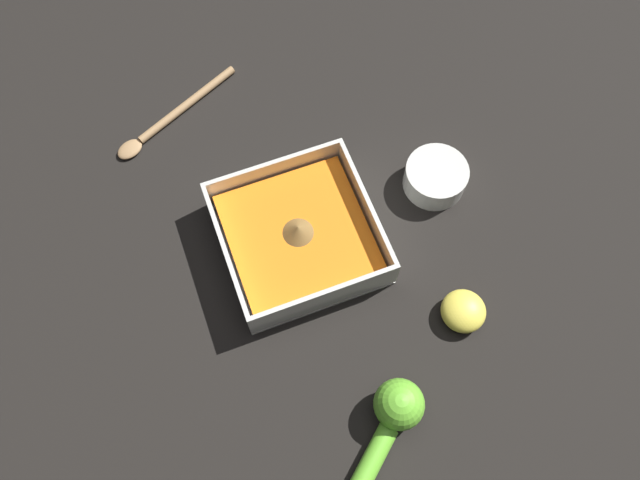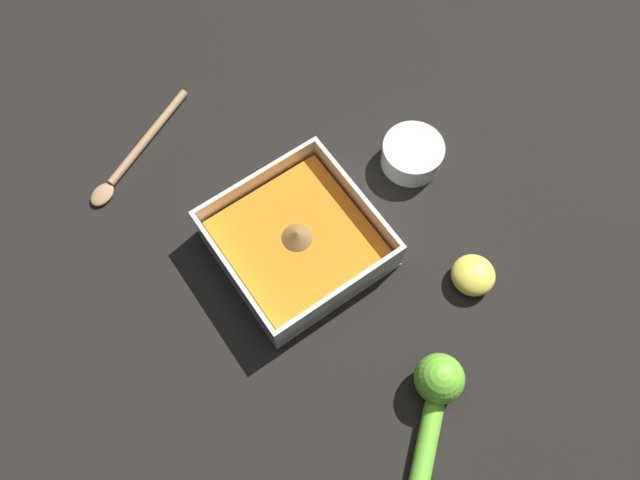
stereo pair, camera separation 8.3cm
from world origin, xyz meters
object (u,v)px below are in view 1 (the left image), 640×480
(spice_bowl, at_px, (435,178))
(lemon_squeezer, at_px, (393,421))
(square_dish, at_px, (298,237))
(lemon_half, at_px, (463,311))
(wooden_spoon, at_px, (171,117))

(spice_bowl, bearing_deg, lemon_squeezer, -123.45)
(square_dish, xyz_separation_m, lemon_half, (0.17, -0.17, -0.00))
(lemon_squeezer, height_order, wooden_spoon, lemon_squeezer)
(spice_bowl, height_order, lemon_squeezer, lemon_squeezer)
(lemon_half, bearing_deg, wooden_spoon, 122.65)
(square_dish, xyz_separation_m, lemon_squeezer, (0.02, -0.27, 0.01))
(spice_bowl, height_order, lemon_half, spice_bowl)
(lemon_squeezer, relative_size, lemon_half, 2.77)
(square_dish, distance_m, lemon_squeezer, 0.27)
(lemon_squeezer, distance_m, lemon_half, 0.17)
(square_dish, xyz_separation_m, wooden_spoon, (-0.11, 0.26, -0.01))
(lemon_squeezer, bearing_deg, lemon_half, -5.29)
(lemon_half, bearing_deg, spice_bowl, 75.92)
(spice_bowl, distance_m, lemon_squeezer, 0.35)
(square_dish, relative_size, wooden_spoon, 0.96)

